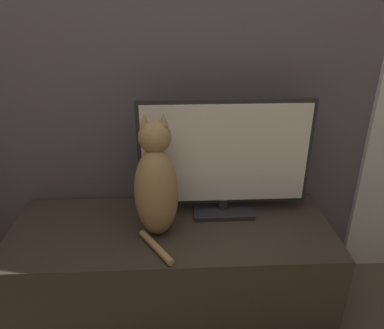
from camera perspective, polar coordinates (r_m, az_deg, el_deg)
wall_back at (r=1.65m, az=-3.89°, el=22.44°), size 4.80×0.05×2.60m
tv_stand at (r=1.77m, az=-2.96°, el=-15.59°), size 1.38×0.52×0.45m
tv at (r=1.61m, az=5.03°, el=0.99°), size 0.74×0.16×0.53m
cat at (r=1.49m, az=-5.47°, el=-3.13°), size 0.18×0.32×0.51m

